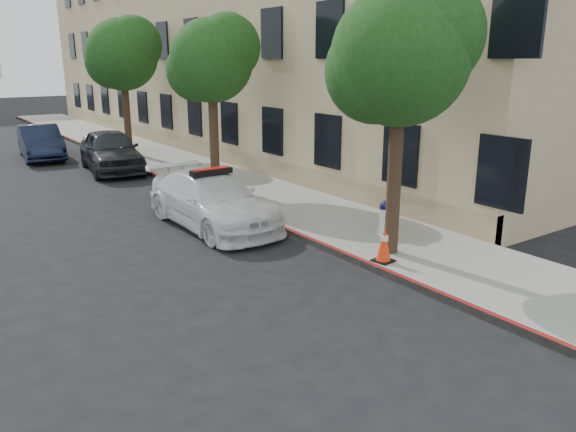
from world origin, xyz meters
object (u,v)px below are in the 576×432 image
(police_car, at_px, (212,200))
(fire_hydrant, at_px, (385,218))
(parked_car_far, at_px, (41,142))
(traffic_cone, at_px, (384,245))
(parked_car_mid, at_px, (111,151))

(police_car, relative_size, fire_hydrant, 5.73)
(parked_car_far, relative_size, traffic_cone, 5.93)
(parked_car_mid, relative_size, parked_car_far, 1.07)
(parked_car_mid, height_order, fire_hydrant, parked_car_mid)
(parked_car_far, bearing_deg, fire_hydrant, -70.65)
(parked_car_far, xyz_separation_m, fire_hydrant, (4.05, -16.78, -0.17))
(parked_car_far, bearing_deg, parked_car_mid, -64.90)
(police_car, bearing_deg, traffic_cone, -73.53)
(fire_hydrant, bearing_deg, police_car, 121.86)
(parked_car_far, bearing_deg, traffic_cone, -75.65)
(fire_hydrant, bearing_deg, parked_car_far, 96.50)
(parked_car_mid, xyz_separation_m, parked_car_far, (-1.58, 4.50, -0.08))
(fire_hydrant, bearing_deg, traffic_cone, -142.02)
(parked_car_mid, relative_size, traffic_cone, 6.34)
(parked_car_mid, height_order, traffic_cone, parked_car_mid)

